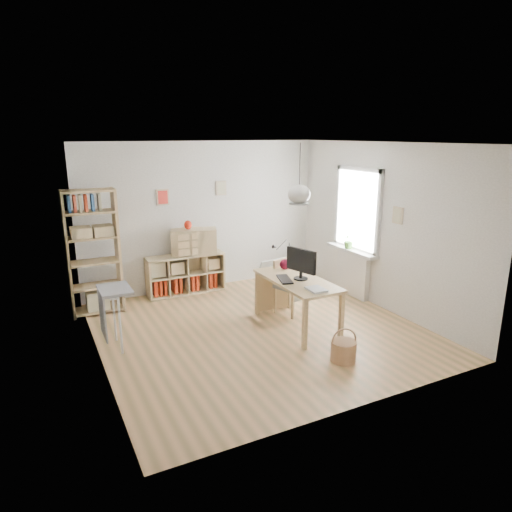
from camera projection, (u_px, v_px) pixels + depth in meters
name	position (u px, v px, depth m)	size (l,w,h in m)	color
ground	(259.00, 329.00, 6.79)	(4.50, 4.50, 0.00)	tan
room_shell	(299.00, 194.00, 6.38)	(4.50, 4.50, 4.50)	white
window_unit	(358.00, 210.00, 7.87)	(0.07, 1.16, 1.46)	white
radiator	(353.00, 273.00, 8.16)	(0.10, 0.80, 0.80)	silver
windowsill	(352.00, 251.00, 8.02)	(0.22, 1.20, 0.06)	silver
desk	(297.00, 285.00, 6.73)	(0.70, 1.50, 0.75)	#D9B37D
cube_shelf	(184.00, 277.00, 8.30)	(1.40, 0.38, 0.72)	#D2BC8A
tall_bookshelf	(92.00, 247.00, 7.18)	(0.80, 0.38, 2.00)	#D9B37D
side_table	(110.00, 302.00, 6.03)	(0.40, 0.55, 0.85)	#949497
chair	(289.00, 283.00, 7.34)	(0.55, 0.55, 0.88)	#949497
wicker_basket	(343.00, 350.00, 5.82)	(0.33, 0.33, 0.45)	olive
storage_chest	(284.00, 286.00, 8.04)	(0.70, 0.77, 0.66)	silver
monitor	(301.00, 262.00, 6.64)	(0.21, 0.52, 0.46)	black
keyboard	(285.00, 279.00, 6.67)	(0.16, 0.44, 0.02)	black
task_lamp	(281.00, 251.00, 7.20)	(0.38, 0.14, 0.41)	black
yarn_ball	(285.00, 264.00, 7.17)	(0.17, 0.17, 0.17)	#490918
paper_tray	(316.00, 289.00, 6.22)	(0.22, 0.27, 0.03)	silver
drawer_chest	(194.00, 241.00, 8.19)	(0.80, 0.37, 0.46)	#D2BC8A
red_vase	(188.00, 225.00, 8.06)	(0.14, 0.14, 0.16)	maroon
potted_plant	(349.00, 241.00, 8.02)	(0.25, 0.22, 0.28)	#3A6726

